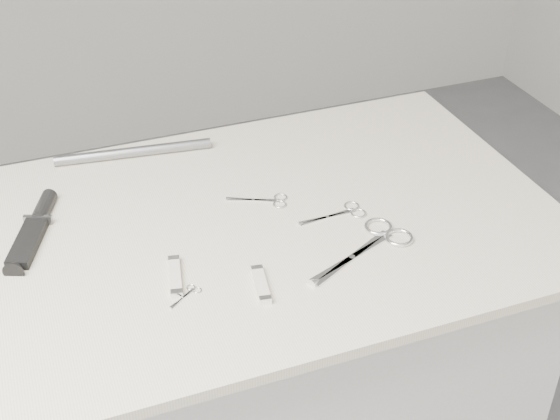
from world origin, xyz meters
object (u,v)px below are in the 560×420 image
object	(u,v)px
embroidery_scissors_a	(343,213)
tiny_scissors	(188,294)
embroidery_scissors_b	(268,200)
large_shears	(376,241)
pocket_knife_b	(261,285)
plinth	(276,398)
metal_rail	(134,152)
sheathed_knife	(35,226)
pocket_knife_a	(175,276)

from	to	relation	value
embroidery_scissors_a	tiny_scissors	world-z (taller)	same
embroidery_scissors_b	tiny_scissors	distance (m)	0.29
tiny_scissors	large_shears	bearing A→B (deg)	-31.74
pocket_knife_b	plinth	bearing A→B (deg)	-17.19
plinth	metal_rail	distance (m)	0.60
pocket_knife_b	embroidery_scissors_b	bearing A→B (deg)	-12.96
plinth	tiny_scissors	distance (m)	0.53
sheathed_knife	plinth	bearing A→B (deg)	-83.50
embroidery_scissors_b	pocket_knife_a	world-z (taller)	pocket_knife_a
large_shears	sheathed_knife	world-z (taller)	sheathed_knife
large_shears	metal_rail	xyz separation A→B (m)	(-0.32, 0.43, 0.01)
embroidery_scissors_b	metal_rail	xyz separation A→B (m)	(-0.20, 0.25, 0.01)
embroidery_scissors_b	pocket_knife_a	bearing A→B (deg)	-119.10
embroidery_scissors_a	pocket_knife_a	xyz separation A→B (m)	(-0.33, -0.07, 0.00)
large_shears	sheathed_knife	xyz separation A→B (m)	(-0.54, 0.24, 0.00)
pocket_knife_a	embroidery_scissors_a	bearing A→B (deg)	-66.25
large_shears	plinth	bearing A→B (deg)	110.96
embroidery_scissors_b	sheathed_knife	xyz separation A→B (m)	(-0.41, 0.06, 0.01)
large_shears	metal_rail	distance (m)	0.54
embroidery_scissors_a	tiny_scissors	size ratio (longest dim) A/B	2.13
tiny_scissors	sheathed_knife	distance (m)	0.33
plinth	pocket_knife_b	size ratio (longest dim) A/B	10.29
sheathed_knife	pocket_knife_a	distance (m)	0.29
large_shears	tiny_scissors	distance (m)	0.33
large_shears	metal_rail	size ratio (longest dim) A/B	0.70
embroidery_scissors_a	tiny_scissors	bearing A→B (deg)	-163.11
embroidery_scissors_a	pocket_knife_b	xyz separation A→B (m)	(-0.21, -0.14, 0.00)
sheathed_knife	tiny_scissors	bearing A→B (deg)	-120.45
pocket_knife_a	sheathed_knife	bearing A→B (deg)	53.05
embroidery_scissors_b	pocket_knife_b	world-z (taller)	pocket_knife_b
pocket_knife_a	metal_rail	size ratio (longest dim) A/B	0.32
embroidery_scissors_a	pocket_knife_b	distance (m)	0.25
metal_rail	embroidery_scissors_a	bearing A→B (deg)	-47.05
pocket_knife_b	metal_rail	xyz separation A→B (m)	(-0.10, 0.47, 0.00)
tiny_scissors	sheathed_knife	bearing A→B (deg)	92.93
pocket_knife_a	large_shears	bearing A→B (deg)	-82.90
large_shears	pocket_knife_a	xyz separation A→B (m)	(-0.34, 0.03, 0.00)
metal_rail	embroidery_scissors_b	bearing A→B (deg)	-51.49
embroidery_scissors_b	tiny_scissors	xyz separation A→B (m)	(-0.21, -0.20, -0.00)
embroidery_scissors_a	embroidery_scissors_b	xyz separation A→B (m)	(-0.11, 0.09, -0.00)
embroidery_scissors_a	embroidery_scissors_b	bearing A→B (deg)	139.75
embroidery_scissors_a	plinth	bearing A→B (deg)	160.45
metal_rail	tiny_scissors	bearing A→B (deg)	-91.27
plinth	large_shears	bearing A→B (deg)	-44.54
plinth	pocket_knife_b	distance (m)	0.51
sheathed_knife	metal_rail	bearing A→B (deg)	-26.83
plinth	embroidery_scissors_b	size ratio (longest dim) A/B	8.23
large_shears	sheathed_knife	size ratio (longest dim) A/B	1.05
plinth	sheathed_knife	xyz separation A→B (m)	(-0.40, 0.11, 0.48)
embroidery_scissors_b	pocket_knife_b	distance (m)	0.24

